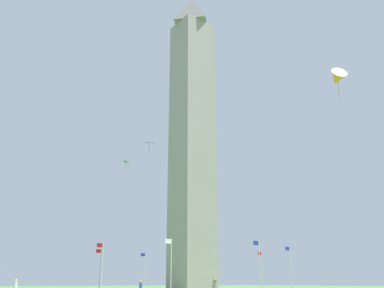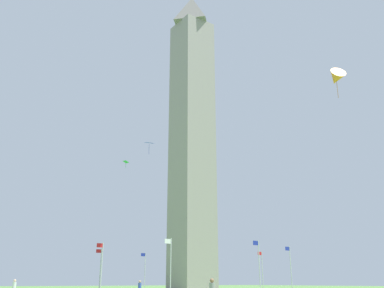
# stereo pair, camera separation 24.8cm
# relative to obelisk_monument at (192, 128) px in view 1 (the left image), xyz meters

# --- Properties ---
(obelisk_monument) EXTENTS (6.72, 6.72, 61.09)m
(obelisk_monument) POSITION_rel_obelisk_monument_xyz_m (0.00, 0.00, 0.00)
(obelisk_monument) COLOR gray
(obelisk_monument) RESTS_ON ground
(flagpole_n) EXTENTS (1.12, 0.14, 7.53)m
(flagpole_n) POSITION_rel_obelisk_monument_xyz_m (17.32, 0.00, -26.40)
(flagpole_n) COLOR silver
(flagpole_n) RESTS_ON ground
(flagpole_ne) EXTENTS (1.12, 0.14, 7.53)m
(flagpole_ne) POSITION_rel_obelisk_monument_xyz_m (12.26, 12.20, -26.40)
(flagpole_ne) COLOR silver
(flagpole_ne) RESTS_ON ground
(flagpole_e) EXTENTS (1.12, 0.14, 7.53)m
(flagpole_e) POSITION_rel_obelisk_monument_xyz_m (0.06, 17.25, -26.40)
(flagpole_e) COLOR silver
(flagpole_e) RESTS_ON ground
(flagpole_se) EXTENTS (1.12, 0.14, 7.53)m
(flagpole_se) POSITION_rel_obelisk_monument_xyz_m (-12.14, 12.20, -26.40)
(flagpole_se) COLOR silver
(flagpole_se) RESTS_ON ground
(flagpole_s) EXTENTS (1.12, 0.14, 7.53)m
(flagpole_s) POSITION_rel_obelisk_monument_xyz_m (-17.19, 0.00, -26.40)
(flagpole_s) COLOR silver
(flagpole_s) RESTS_ON ground
(flagpole_sw) EXTENTS (1.12, 0.14, 7.53)m
(flagpole_sw) POSITION_rel_obelisk_monument_xyz_m (-12.14, -12.20, -26.40)
(flagpole_sw) COLOR silver
(flagpole_sw) RESTS_ON ground
(flagpole_w) EXTENTS (1.12, 0.14, 7.53)m
(flagpole_w) POSITION_rel_obelisk_monument_xyz_m (0.06, -17.25, -26.40)
(flagpole_w) COLOR silver
(flagpole_w) RESTS_ON ground
(flagpole_nw) EXTENTS (1.12, 0.14, 7.53)m
(flagpole_nw) POSITION_rel_obelisk_monument_xyz_m (12.26, -12.20, -26.40)
(flagpole_nw) COLOR silver
(flagpole_nw) RESTS_ON ground
(kite_green_diamond) EXTENTS (0.90, 0.92, 1.26)m
(kite_green_diamond) POSITION_rel_obelisk_monument_xyz_m (14.45, 0.97, -9.51)
(kite_green_diamond) COLOR green
(kite_blue_diamond) EXTENTS (1.65, 1.61, 2.15)m
(kite_blue_diamond) POSITION_rel_obelisk_monument_xyz_m (13.17, 6.60, -7.38)
(kite_blue_diamond) COLOR blue
(kite_orange_delta) EXTENTS (2.37, 2.55, 3.28)m
(kite_orange_delta) POSITION_rel_obelisk_monument_xyz_m (10.78, 41.07, -9.15)
(kite_orange_delta) COLOR orange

